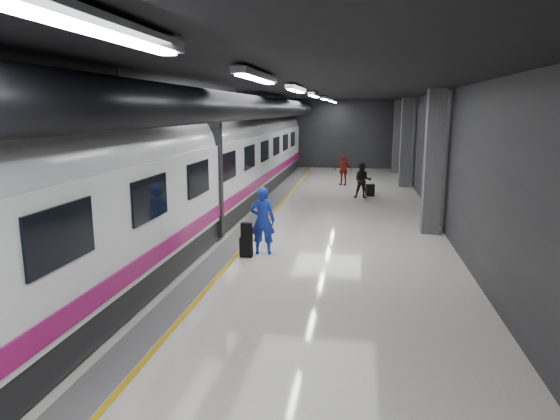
{
  "coord_description": "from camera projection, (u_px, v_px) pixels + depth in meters",
  "views": [
    {
      "loc": [
        2.29,
        -14.14,
        3.85
      ],
      "look_at": [
        0.23,
        -1.36,
        1.26
      ],
      "focal_mm": 32.0,
      "sensor_mm": 36.0,
      "label": 1
    }
  ],
  "objects": [
    {
      "name": "suitcase_main",
      "position": [
        246.0,
        247.0,
        13.31
      ],
      "size": [
        0.33,
        0.21,
        0.54
      ],
      "primitive_type": "cube",
      "rotation": [
        0.0,
        0.0,
        -0.0
      ],
      "color": "black",
      "rests_on": "ground"
    },
    {
      "name": "traveler_far_a",
      "position": [
        363.0,
        180.0,
        22.12
      ],
      "size": [
        0.78,
        0.61,
        1.59
      ],
      "primitive_type": "imported",
      "rotation": [
        0.0,
        0.0,
        0.01
      ],
      "color": "black",
      "rests_on": "ground"
    },
    {
      "name": "shoulder_bag",
      "position": [
        247.0,
        230.0,
        13.19
      ],
      "size": [
        0.3,
        0.16,
        0.39
      ],
      "primitive_type": "cube",
      "rotation": [
        0.0,
        0.0,
        -0.0
      ],
      "color": "black",
      "rests_on": "suitcase_main"
    },
    {
      "name": "traveler_far_b",
      "position": [
        343.0,
        170.0,
        26.07
      ],
      "size": [
        0.98,
        0.62,
        1.56
      ],
      "primitive_type": "imported",
      "rotation": [
        0.0,
        0.0,
        -0.29
      ],
      "color": "maroon",
      "rests_on": "ground"
    },
    {
      "name": "traveler_main",
      "position": [
        263.0,
        221.0,
        13.49
      ],
      "size": [
        0.69,
        0.48,
        1.85
      ],
      "primitive_type": "imported",
      "rotation": [
        0.0,
        0.0,
        3.19
      ],
      "color": "blue",
      "rests_on": "ground"
    },
    {
      "name": "ground",
      "position": [
        280.0,
        242.0,
        14.8
      ],
      "size": [
        40.0,
        40.0,
        0.0
      ],
      "primitive_type": "plane",
      "color": "silver",
      "rests_on": "ground"
    },
    {
      "name": "train",
      "position": [
        173.0,
        171.0,
        14.9
      ],
      "size": [
        3.05,
        38.0,
        4.05
      ],
      "color": "black",
      "rests_on": "ground"
    },
    {
      "name": "platform_hall",
      "position": [
        275.0,
        121.0,
        15.08
      ],
      "size": [
        10.02,
        40.02,
        4.51
      ],
      "color": "black",
      "rests_on": "ground"
    },
    {
      "name": "suitcase_far",
      "position": [
        370.0,
        190.0,
        22.81
      ],
      "size": [
        0.43,
        0.34,
        0.54
      ],
      "primitive_type": "cube",
      "rotation": [
        0.0,
        0.0,
        0.32
      ],
      "color": "black",
      "rests_on": "ground"
    }
  ]
}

